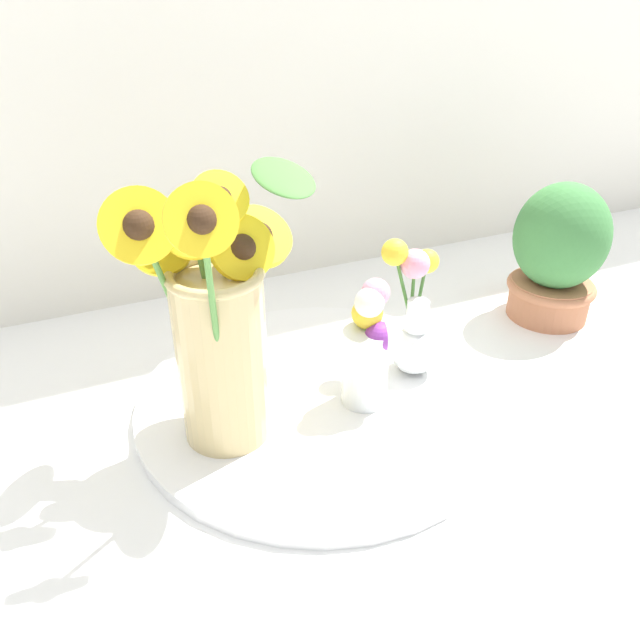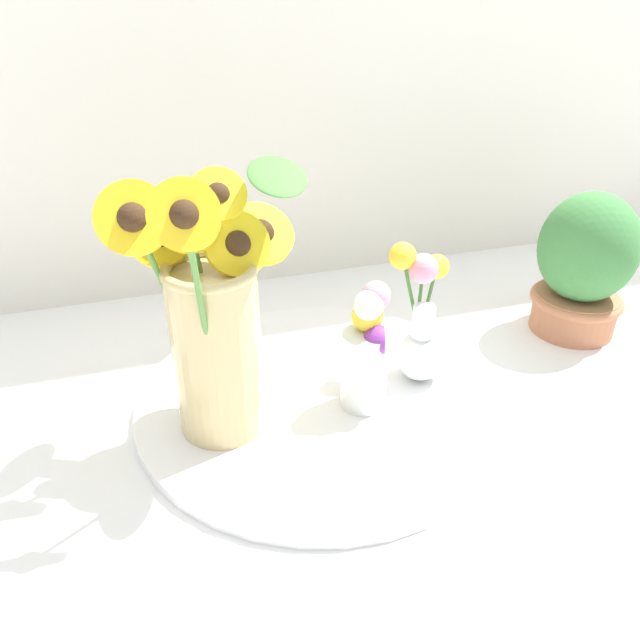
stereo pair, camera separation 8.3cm
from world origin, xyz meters
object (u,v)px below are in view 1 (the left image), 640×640
(vase_bulb_right, at_px, (414,320))
(vase_small_center, at_px, (369,347))
(serving_tray, at_px, (320,399))
(potted_plant, at_px, (558,253))
(mason_jar_sunflowers, at_px, (220,328))

(vase_bulb_right, bearing_deg, vase_small_center, -154.80)
(vase_bulb_right, bearing_deg, serving_tray, -176.45)
(vase_bulb_right, distance_m, potted_plant, 0.33)
(serving_tray, bearing_deg, potted_plant, 8.73)
(serving_tray, height_order, potted_plant, potted_plant)
(potted_plant, bearing_deg, vase_bulb_right, -168.85)
(vase_small_center, height_order, vase_bulb_right, vase_bulb_right)
(vase_small_center, bearing_deg, serving_tray, 146.93)
(vase_small_center, distance_m, potted_plant, 0.43)
(vase_small_center, xyz_separation_m, potted_plant, (0.42, 0.11, 0.02))
(serving_tray, relative_size, vase_bulb_right, 2.59)
(mason_jar_sunflowers, height_order, vase_small_center, mason_jar_sunflowers)
(vase_small_center, relative_size, vase_bulb_right, 0.90)
(serving_tray, height_order, mason_jar_sunflowers, mason_jar_sunflowers)
(serving_tray, bearing_deg, vase_bulb_right, 3.55)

